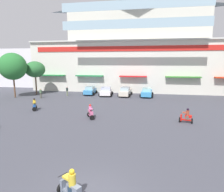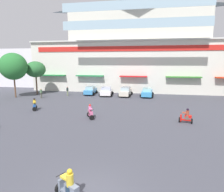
# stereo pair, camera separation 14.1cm
# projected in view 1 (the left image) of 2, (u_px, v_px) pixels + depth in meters

# --- Properties ---
(ground_plane) EXTENTS (128.00, 128.00, 0.00)m
(ground_plane) POSITION_uv_depth(u_px,v_px,m) (123.00, 118.00, 21.49)
(ground_plane) COLOR #44454F
(colonial_building) EXTENTS (42.59, 16.84, 19.30)m
(colonial_building) POSITION_uv_depth(u_px,v_px,m) (137.00, 50.00, 42.46)
(colonial_building) COLOR silver
(colonial_building) RESTS_ON ground
(flank_building_left) EXTENTS (13.81, 10.33, 8.99)m
(flank_building_left) POSITION_uv_depth(u_px,v_px,m) (31.00, 68.00, 50.71)
(flank_building_left) COLOR silver
(flank_building_left) RESTS_ON ground
(plaza_tree_0) EXTENTS (4.63, 4.16, 7.48)m
(plaza_tree_0) POSITION_uv_depth(u_px,v_px,m) (13.00, 66.00, 32.67)
(plaza_tree_0) COLOR brown
(plaza_tree_0) RESTS_ON ground
(plaza_tree_2) EXTENTS (3.53, 3.76, 6.10)m
(plaza_tree_2) POSITION_uv_depth(u_px,v_px,m) (35.00, 69.00, 35.92)
(plaza_tree_2) COLOR brown
(plaza_tree_2) RESTS_ON ground
(parked_car_0) EXTENTS (2.37, 4.20, 1.53)m
(parked_car_0) POSITION_uv_depth(u_px,v_px,m) (90.00, 90.00, 36.56)
(parked_car_0) COLOR #3D8AC6
(parked_car_0) RESTS_ON ground
(parked_car_1) EXTENTS (2.67, 4.05, 1.54)m
(parked_car_1) POSITION_uv_depth(u_px,v_px,m) (106.00, 91.00, 35.27)
(parked_car_1) COLOR white
(parked_car_1) RESTS_ON ground
(parked_car_2) EXTENTS (2.38, 4.51, 1.60)m
(parked_car_2) POSITION_uv_depth(u_px,v_px,m) (125.00, 92.00, 34.86)
(parked_car_2) COLOR beige
(parked_car_2) RESTS_ON ground
(parked_car_3) EXTENTS (2.44, 4.56, 1.52)m
(parked_car_3) POSITION_uv_depth(u_px,v_px,m) (147.00, 92.00, 34.33)
(parked_car_3) COLOR #388AC4
(parked_car_3) RESTS_ON ground
(scooter_rider_0) EXTENTS (1.46, 1.12, 1.50)m
(scooter_rider_0) POSITION_uv_depth(u_px,v_px,m) (71.00, 187.00, 8.68)
(scooter_rider_0) COLOR black
(scooter_rider_0) RESTS_ON ground
(scooter_rider_2) EXTENTS (1.15, 1.52, 1.54)m
(scooter_rider_2) POSITION_uv_depth(u_px,v_px,m) (90.00, 113.00, 21.16)
(scooter_rider_2) COLOR black
(scooter_rider_2) RESTS_ON ground
(scooter_rider_6) EXTENTS (1.39, 0.83, 1.51)m
(scooter_rider_6) POSITION_uv_depth(u_px,v_px,m) (186.00, 117.00, 19.61)
(scooter_rider_6) COLOR black
(scooter_rider_6) RESTS_ON ground
(scooter_rider_9) EXTENTS (1.12, 1.47, 1.51)m
(scooter_rider_9) POSITION_uv_depth(u_px,v_px,m) (35.00, 105.00, 24.78)
(scooter_rider_9) COLOR black
(scooter_rider_9) RESTS_ON ground
(pedestrian_0) EXTENTS (0.46, 0.46, 1.66)m
(pedestrian_0) POSITION_uv_depth(u_px,v_px,m) (67.00, 91.00, 35.04)
(pedestrian_0) COLOR #6B7752
(pedestrian_0) RESTS_ON ground
(pedestrian_1) EXTENTS (0.47, 0.47, 1.64)m
(pedestrian_1) POSITION_uv_depth(u_px,v_px,m) (41.00, 93.00, 32.66)
(pedestrian_1) COLOR #4D4D41
(pedestrian_1) RESTS_ON ground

